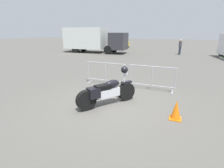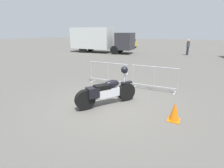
% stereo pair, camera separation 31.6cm
% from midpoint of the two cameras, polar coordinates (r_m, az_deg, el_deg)
% --- Properties ---
extents(ground_plane, '(120.00, 120.00, 0.00)m').
position_cam_midpoint_polar(ground_plane, '(6.30, 1.13, -6.49)').
color(ground_plane, '#54514C').
extents(motorcycle, '(1.46, 2.01, 1.31)m').
position_cam_midpoint_polar(motorcycle, '(6.07, -0.15, -2.36)').
color(motorcycle, black).
rests_on(motorcycle, ground).
extents(crowd_barrier_near, '(2.04, 0.48, 1.07)m').
position_cam_midpoint_polar(crowd_barrier_near, '(8.49, -0.30, 3.54)').
color(crowd_barrier_near, '#9EA0A5').
rests_on(crowd_barrier_near, ground).
extents(crowd_barrier_far, '(2.04, 0.48, 1.07)m').
position_cam_midpoint_polar(crowd_barrier_far, '(7.80, 14.67, 1.80)').
color(crowd_barrier_far, '#9EA0A5').
rests_on(crowd_barrier_far, ground).
extents(box_truck, '(7.79, 2.59, 2.98)m').
position_cam_midpoint_polar(box_truck, '(22.12, -3.94, 14.46)').
color(box_truck, silver).
rests_on(box_truck, ground).
extents(parked_car_white, '(2.16, 4.21, 1.37)m').
position_cam_midpoint_polar(parked_car_white, '(30.92, -4.20, 13.33)').
color(parked_car_white, white).
rests_on(parked_car_white, ground).
extents(parked_car_black, '(2.28, 4.45, 1.45)m').
position_cam_midpoint_polar(parked_car_black, '(29.44, 0.75, 13.28)').
color(parked_car_black, black).
rests_on(parked_car_black, ground).
extents(parked_car_yellow, '(2.19, 4.29, 1.39)m').
position_cam_midpoint_polar(parked_car_yellow, '(28.08, 6.08, 12.97)').
color(parked_car_yellow, yellow).
rests_on(parked_car_yellow, ground).
extents(pedestrian, '(0.45, 0.45, 1.69)m').
position_cam_midpoint_polar(pedestrian, '(21.31, 23.96, 11.09)').
color(pedestrian, '#262838').
rests_on(pedestrian, ground).
extents(traffic_cone, '(0.34, 0.34, 0.59)m').
position_cam_midpoint_polar(traffic_cone, '(5.43, 21.35, -8.37)').
color(traffic_cone, orange).
rests_on(traffic_cone, ground).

